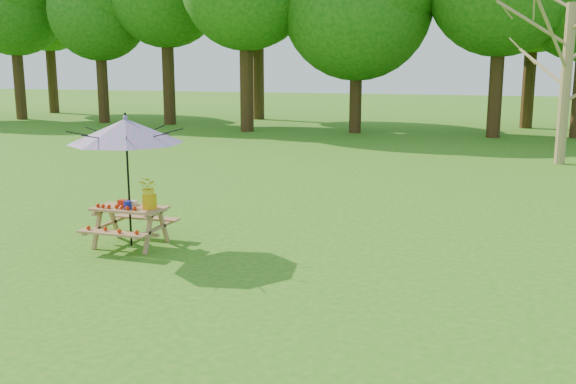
% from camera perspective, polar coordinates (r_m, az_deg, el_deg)
% --- Properties ---
extents(ground, '(120.00, 120.00, 0.00)m').
position_cam_1_polar(ground, '(9.06, -21.08, -9.02)').
color(ground, '#2C7416').
rests_on(ground, ground).
extents(picnic_table, '(1.20, 1.32, 0.67)m').
position_cam_1_polar(picnic_table, '(11.15, -13.82, -3.05)').
color(picnic_table, '#AA734D').
rests_on(picnic_table, ground).
extents(patio_umbrella, '(2.27, 2.27, 2.25)m').
position_cam_1_polar(patio_umbrella, '(10.88, -14.21, 5.27)').
color(patio_umbrella, black).
rests_on(patio_umbrella, ground).
extents(produce_bins, '(0.35, 0.42, 0.13)m').
position_cam_1_polar(produce_bins, '(11.11, -14.09, -1.02)').
color(produce_bins, red).
rests_on(produce_bins, picnic_table).
extents(tomatoes_row, '(0.77, 0.13, 0.07)m').
position_cam_1_polar(tomatoes_row, '(11.00, -15.06, -1.28)').
color(tomatoes_row, red).
rests_on(tomatoes_row, picnic_table).
extents(flower_bucket, '(0.40, 0.38, 0.53)m').
position_cam_1_polar(flower_bucket, '(10.85, -12.24, 0.03)').
color(flower_bucket, '#E3A60B').
rests_on(flower_bucket, picnic_table).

